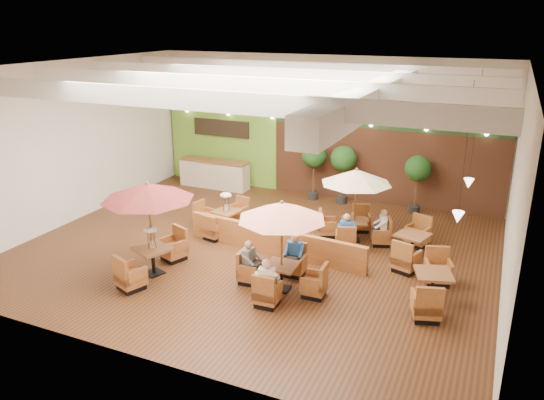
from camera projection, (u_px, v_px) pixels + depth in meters
The scene contains 17 objects.
room at pixel (280, 127), 16.19m from camera, with size 14.04×14.00×5.52m.
service_counter at pixel (215, 174), 22.32m from camera, with size 3.00×0.75×1.18m.
booth_divider at pixel (274, 241), 15.99m from camera, with size 5.94×0.18×0.82m, color brown.
table_0 at pixel (149, 205), 14.18m from camera, with size 2.50×2.81×2.70m.
table_1 at pixel (282, 229), 13.43m from camera, with size 2.43×2.43×2.48m.
table_2 at pixel (356, 191), 16.53m from camera, with size 2.50×2.50×2.43m.
table_3 at pixel (221, 217), 17.86m from camera, with size 1.67×2.41×1.47m.
table_4 at pixel (432, 287), 13.31m from camera, with size 1.11×2.77×0.98m.
table_5 at pixel (412, 247), 15.69m from camera, with size 1.09×2.74×0.97m.
topiary_0 at pixel (314, 157), 20.46m from camera, with size 0.98×0.98×2.29m.
topiary_1 at pixel (343, 161), 20.02m from camera, with size 0.97×0.97×2.25m.
topiary_2 at pixel (418, 171), 18.97m from camera, with size 0.93×0.93×2.17m.
diner_0 at pixel (267, 277), 12.95m from camera, with size 0.44×0.38×0.82m.
diner_1 at pixel (294, 251), 14.53m from camera, with size 0.37×0.31×0.73m.
diner_2 at pixel (250, 258), 14.09m from camera, with size 0.32×0.38×0.75m.
diner_3 at pixel (346, 228), 16.06m from camera, with size 0.43×0.39×0.77m.
diner_4 at pixel (382, 223), 16.49m from camera, with size 0.37×0.40×0.73m.
Camera 1 is at (6.54, -13.54, 6.75)m, focal length 35.00 mm.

